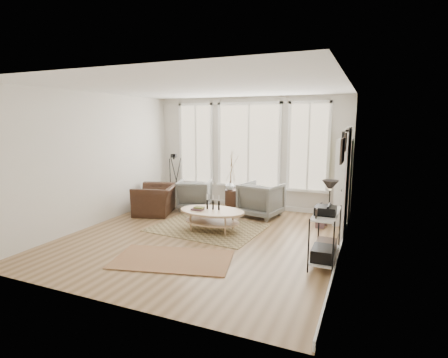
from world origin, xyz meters
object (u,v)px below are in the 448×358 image
at_px(accent_chair, 156,199).
at_px(armchair_left, 194,194).
at_px(low_shelf, 326,232).
at_px(armchair_right, 261,200).
at_px(coffee_table, 212,215).
at_px(side_table, 232,183).
at_px(bookcase, 343,181).

bearing_deg(accent_chair, armchair_left, 121.14).
distance_m(low_shelf, armchair_right, 2.87).
distance_m(coffee_table, armchair_left, 1.91).
height_order(low_shelf, side_table, side_table).
height_order(armchair_left, side_table, side_table).
bearing_deg(coffee_table, armchair_right, 67.23).
distance_m(armchair_left, accent_chair, 1.02).
relative_size(armchair_left, side_table, 0.57).
xyz_separation_m(low_shelf, side_table, (-2.65, 2.51, 0.21)).
relative_size(low_shelf, armchair_left, 1.54).
distance_m(coffee_table, side_table, 1.81).
bearing_deg(armchair_right, coffee_table, 79.10).
xyz_separation_m(coffee_table, armchair_right, (0.63, 1.49, 0.07)).
bearing_deg(low_shelf, coffee_table, 162.50).
height_order(bookcase, coffee_table, bookcase).
height_order(bookcase, accent_chair, bookcase).
height_order(coffee_table, side_table, side_table).
bearing_deg(armchair_left, armchair_right, 163.00).
relative_size(low_shelf, side_table, 0.87).
xyz_separation_m(armchair_right, accent_chair, (-2.49, -0.77, -0.06)).
distance_m(low_shelf, armchair_left, 4.24).
distance_m(side_table, accent_chair, 1.96).
relative_size(side_table, accent_chair, 1.37).
distance_m(coffee_table, armchair_right, 1.62).
height_order(bookcase, armchair_left, bookcase).
distance_m(bookcase, accent_chair, 4.49).
distance_m(bookcase, coffee_table, 3.09).
height_order(low_shelf, accent_chair, low_shelf).
bearing_deg(bookcase, armchair_right, -171.71).
relative_size(low_shelf, accent_chair, 1.20).
bearing_deg(accent_chair, coffee_table, 51.19).
distance_m(bookcase, armchair_left, 3.71).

